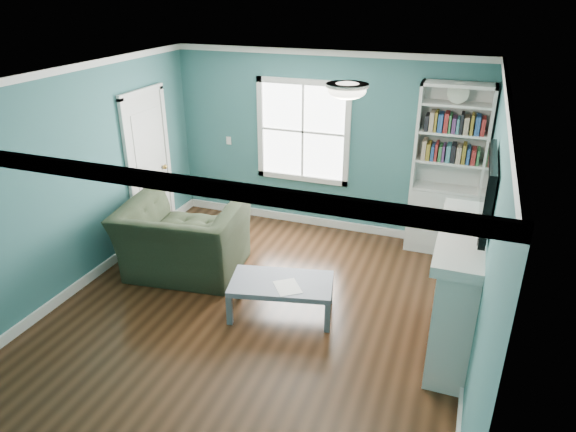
% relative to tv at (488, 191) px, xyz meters
% --- Properties ---
extents(floor, '(5.00, 5.00, 0.00)m').
position_rel_tv_xyz_m(floor, '(-2.20, -0.20, -1.72)').
color(floor, black).
rests_on(floor, ground).
extents(room_walls, '(5.00, 5.00, 5.00)m').
position_rel_tv_xyz_m(room_walls, '(-2.20, -0.20, -0.14)').
color(room_walls, '#376B71').
rests_on(room_walls, ground).
extents(trim, '(4.50, 5.00, 2.60)m').
position_rel_tv_xyz_m(trim, '(-2.20, -0.20, -0.49)').
color(trim, white).
rests_on(trim, ground).
extents(window, '(1.40, 0.06, 1.50)m').
position_rel_tv_xyz_m(window, '(-2.50, 2.29, -0.27)').
color(window, white).
rests_on(window, room_walls).
extents(bookshelf, '(0.90, 0.35, 2.31)m').
position_rel_tv_xyz_m(bookshelf, '(-0.43, 2.10, -0.80)').
color(bookshelf, silver).
rests_on(bookshelf, ground).
extents(fireplace, '(0.44, 1.58, 1.30)m').
position_rel_tv_xyz_m(fireplace, '(-0.12, 0.00, -1.09)').
color(fireplace, black).
rests_on(fireplace, ground).
extents(tv, '(0.06, 1.10, 0.65)m').
position_rel_tv_xyz_m(tv, '(0.00, 0.00, 0.00)').
color(tv, black).
rests_on(tv, fireplace).
extents(door, '(0.12, 0.98, 2.17)m').
position_rel_tv_xyz_m(door, '(-4.42, 1.20, -0.65)').
color(door, silver).
rests_on(door, ground).
extents(ceiling_fixture, '(0.38, 0.38, 0.15)m').
position_rel_tv_xyz_m(ceiling_fixture, '(-1.30, -0.10, 0.82)').
color(ceiling_fixture, white).
rests_on(ceiling_fixture, room_walls).
extents(light_switch, '(0.08, 0.01, 0.12)m').
position_rel_tv_xyz_m(light_switch, '(-3.70, 2.28, -0.52)').
color(light_switch, white).
rests_on(light_switch, room_walls).
extents(recliner, '(1.55, 1.11, 1.26)m').
position_rel_tv_xyz_m(recliner, '(-3.42, 0.36, -1.10)').
color(recliner, black).
rests_on(recliner, ground).
extents(coffee_table, '(1.23, 0.84, 0.41)m').
position_rel_tv_xyz_m(coffee_table, '(-1.95, -0.07, -1.37)').
color(coffee_table, '#545D65').
rests_on(coffee_table, ground).
extents(paper_sheet, '(0.39, 0.40, 0.00)m').
position_rel_tv_xyz_m(paper_sheet, '(-1.84, -0.15, -1.31)').
color(paper_sheet, white).
rests_on(paper_sheet, coffee_table).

